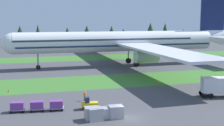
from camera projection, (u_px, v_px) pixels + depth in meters
ground_plane at (129, 119)px, 42.59m from camera, size 400.00×400.00×0.00m
grass_strip_near at (91, 82)px, 67.63m from camera, size 320.00×15.30×0.01m
grass_strip_far at (66, 58)px, 108.17m from camera, size 320.00×15.30×0.01m
airliner at (126, 41)px, 91.06m from camera, size 70.96×86.47×20.56m
baggage_tug at (89, 104)px, 47.11m from camera, size 2.75×1.63×1.97m
cargo_dolly_lead at (56, 105)px, 46.37m from camera, size 2.38×1.77×1.55m
cargo_dolly_second at (37, 105)px, 45.95m from camera, size 2.38×1.77×1.55m
cargo_dolly_third at (17, 106)px, 45.53m from camera, size 2.38×1.77×1.55m
catering_truck at (220, 86)px, 54.30m from camera, size 7.32×4.20×3.58m
ground_crew_marshaller at (85, 95)px, 51.79m from camera, size 0.53×0.36×1.74m
uld_container_0 at (95, 114)px, 41.77m from camera, size 2.15×1.79×1.77m
uld_container_1 at (108, 113)px, 42.83m from camera, size 2.13×1.76×1.54m
uld_container_2 at (92, 113)px, 42.08m from camera, size 2.01×1.62×1.80m
uld_container_3 at (116, 112)px, 42.82m from camera, size 2.08×1.71×1.78m
taxiway_marker_0 at (9, 90)px, 58.15m from camera, size 0.44×0.44×0.66m
taxiway_marker_1 at (159, 81)px, 66.43m from camera, size 0.44×0.44×0.69m
distant_tree_line at (53, 33)px, 153.84m from camera, size 150.79×10.63×12.06m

